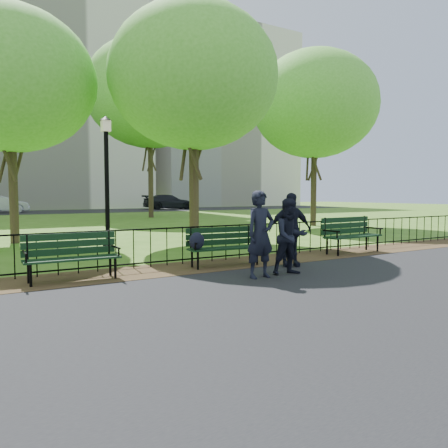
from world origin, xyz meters
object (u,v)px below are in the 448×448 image
park_bench_left_a (71,251)px  person_mid (291,237)px  lamppost (107,178)px  person_left (260,234)px  person_right (290,230)px  sedan_silver (0,204)px  park_bench_main (214,242)px  tree_near_e (194,77)px  park_bench_right_a (350,231)px  sedan_dark (169,202)px  tree_near_w (10,80)px  tree_far_e (150,93)px  tree_mid_e (315,105)px

park_bench_left_a → person_mid: 4.35m
lamppost → person_left: (1.36, -5.82, -1.27)m
person_mid → person_right: 1.04m
lamppost → person_right: bearing=-61.3°
sedan_silver → park_bench_main: bearing=172.9°
tree_near_e → sedan_silver: bearing=98.8°
person_mid → sedan_silver: bearing=104.0°
park_bench_main → person_mid: size_ratio=1.16×
park_bench_right_a → tree_near_e: bearing=110.7°
park_bench_right_a → lamppost: (-5.68, 4.12, 1.51)m
person_left → sedan_dark: (13.73, 35.63, -0.09)m
park_bench_left_a → park_bench_right_a: 7.59m
park_bench_left_a → person_left: person_left is taller
person_right → sedan_dark: 36.96m
tree_near_w → sedan_dark: 31.82m
tree_near_w → person_mid: (4.28, -9.32, -4.64)m
lamppost → person_left: lamppost is taller
park_bench_right_a → sedan_dark: bearing=71.0°
tree_far_e → person_mid: size_ratio=7.92×
tree_near_w → person_left: tree_near_w is taller
person_mid → sedan_dark: bearing=79.0°
person_right → sedan_silver: 34.17m
person_left → tree_mid_e: bearing=42.3°
lamppost → sedan_dark: 33.44m
person_left → person_mid: (0.75, -0.02, -0.08)m
tree_near_e → park_bench_right_a: bearing=-65.8°
park_bench_right_a → tree_near_w: bearing=132.4°
park_bench_main → person_right: person_right is taller
tree_mid_e → person_right: bearing=-134.8°
person_right → sedan_silver: bearing=118.2°
lamppost → person_mid: lamppost is taller
person_right → tree_near_e: bearing=106.1°
person_left → sedan_silver: person_left is taller
sedan_silver → person_right: bearing=175.4°
tree_near_w → tree_mid_e: size_ratio=0.87×
park_bench_main → tree_far_e: bearing=77.2°
tree_near_e → sedan_dark: 31.48m
park_bench_right_a → tree_far_e: size_ratio=0.16×
tree_near_w → person_right: 10.86m
tree_near_e → park_bench_left_a: bearing=-135.6°
tree_near_w → tree_far_e: (9.88, 12.61, 3.17)m
park_bench_right_a → sedan_dark: size_ratio=0.37×
park_bench_right_a → tree_near_e: size_ratio=0.24×
tree_near_e → person_mid: 8.52m
sedan_silver → sedan_dark: 16.04m
park_bench_right_a → tree_far_e: bearing=80.8°
tree_mid_e → tree_far_e: size_ratio=0.73×
tree_near_e → sedan_dark: size_ratio=1.53×
tree_near_e → sedan_silver: size_ratio=1.83×
lamppost → tree_mid_e: tree_mid_e is taller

